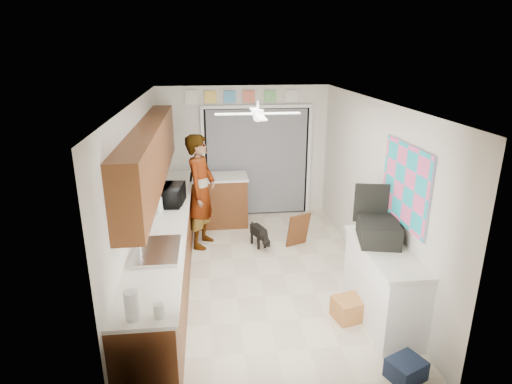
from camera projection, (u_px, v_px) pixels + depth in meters
name	position (u px, v px, depth m)	size (l,w,h in m)	color
floor	(259.00, 275.00, 6.24)	(5.00, 5.00, 0.00)	beige
ceiling	(260.00, 102.00, 5.44)	(5.00, 5.00, 0.00)	white
wall_back	(244.00, 152.00, 8.20)	(3.20, 3.20, 0.00)	beige
wall_front	(296.00, 293.00, 3.49)	(3.20, 3.20, 0.00)	beige
wall_left	(140.00, 199.00, 5.67)	(5.00, 5.00, 0.00)	beige
wall_right	(372.00, 190.00, 6.01)	(5.00, 5.00, 0.00)	beige
left_base_cabinets	(167.00, 252.00, 5.96)	(0.60, 4.80, 0.90)	#5C2E16
left_countertop	(165.00, 221.00, 5.81)	(0.62, 4.80, 0.04)	white
upper_cabinets	(151.00, 155.00, 5.70)	(0.32, 4.00, 0.80)	#5C2E16
sink_basin	(157.00, 251.00, 4.86)	(0.50, 0.76, 0.06)	silver
faucet	(139.00, 245.00, 4.81)	(0.03, 0.03, 0.22)	silver
peninsula_base	(220.00, 201.00, 7.93)	(1.00, 0.60, 0.90)	#5C2E16
peninsula_top	(219.00, 177.00, 7.78)	(1.04, 0.64, 0.04)	white
back_opening_recess	(257.00, 162.00, 8.26)	(2.00, 0.06, 2.10)	black
curtain_panel	(257.00, 163.00, 8.22)	(1.90, 0.03, 2.05)	gray
door_trim_left	(204.00, 164.00, 8.12)	(0.06, 0.04, 2.10)	white
door_trim_right	(309.00, 161.00, 8.34)	(0.06, 0.04, 2.10)	white
door_trim_head	(257.00, 107.00, 7.89)	(2.10, 0.04, 0.06)	white
header_frame_0	(210.00, 97.00, 7.77)	(0.22, 0.02, 0.22)	#F8CF52
header_frame_1	(230.00, 97.00, 7.80)	(0.22, 0.02, 0.22)	#52A1DA
header_frame_2	(249.00, 97.00, 7.84)	(0.22, 0.02, 0.22)	#DE6D53
header_frame_3	(270.00, 96.00, 7.88)	(0.22, 0.02, 0.22)	#77C26F
header_frame_4	(292.00, 96.00, 7.93)	(0.22, 0.02, 0.22)	white
route66_sign	(191.00, 97.00, 7.73)	(0.22, 0.02, 0.26)	silver
right_counter_base	(383.00, 286.00, 5.11)	(0.50, 1.40, 0.90)	white
right_counter_top	(386.00, 250.00, 4.96)	(0.54, 1.44, 0.04)	white
abstract_painting	(405.00, 185.00, 4.94)	(0.03, 1.15, 0.95)	#F45996
ceiling_fan	(258.00, 114.00, 5.69)	(1.14, 1.14, 0.24)	white
microwave	(171.00, 195.00, 6.33)	(0.52, 0.35, 0.29)	black
soap_bottle	(158.00, 202.00, 6.02)	(0.12, 0.12, 0.31)	silver
jar_a	(159.00, 311.00, 3.68)	(0.09, 0.09, 0.13)	silver
paper_towel_roll	(132.00, 305.00, 3.64)	(0.12, 0.12, 0.27)	white
suitcase	(378.00, 231.00, 5.12)	(0.45, 0.60, 0.26)	black
suitcase_rim	(377.00, 239.00, 5.16)	(0.44, 0.58, 0.02)	yellow
suitcase_lid	(371.00, 203.00, 5.31)	(0.42, 0.03, 0.50)	black
cardboard_box	(351.00, 308.00, 5.22)	(0.43, 0.32, 0.27)	#B16C37
navy_crate	(406.00, 369.00, 4.27)	(0.34, 0.29, 0.21)	#162037
cabinet_door_panel	(298.00, 230.00, 7.07)	(0.39, 0.03, 0.59)	#5C2E16
man	(201.00, 192.00, 6.92)	(0.69, 0.45, 1.88)	white
dog	(258.00, 235.00, 7.12)	(0.21, 0.49, 0.39)	black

